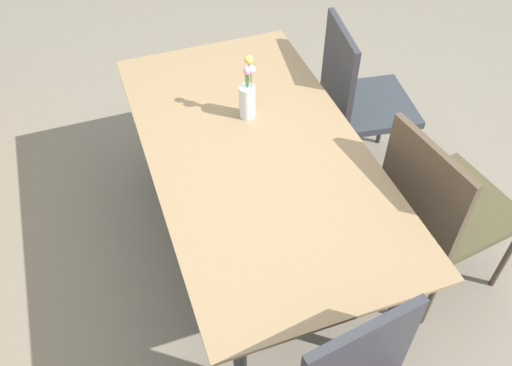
{
  "coord_description": "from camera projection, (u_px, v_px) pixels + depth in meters",
  "views": [
    {
      "loc": [
        -1.59,
        0.67,
        2.32
      ],
      "look_at": [
        0.01,
        0.09,
        0.53
      ],
      "focal_mm": 37.86,
      "sensor_mm": 36.0,
      "label": 1
    }
  ],
  "objects": [
    {
      "name": "chair_near_right",
      "position": [
        358.0,
        96.0,
        2.88
      ],
      "size": [
        0.5,
        0.5,
        0.97
      ],
      "rotation": [
        0.0,
        0.0,
        3.0
      ],
      "color": "#2E3238",
      "rests_on": "ground"
    },
    {
      "name": "flower_vase",
      "position": [
        247.0,
        95.0,
        2.39
      ],
      "size": [
        0.07,
        0.07,
        0.31
      ],
      "color": "silver",
      "rests_on": "dining_table"
    },
    {
      "name": "dining_table",
      "position": [
        256.0,
        159.0,
        2.36
      ],
      "size": [
        1.73,
        0.91,
        0.74
      ],
      "color": "#8C704C",
      "rests_on": "ground"
    },
    {
      "name": "ground_plane",
      "position": [
        274.0,
        250.0,
        2.87
      ],
      "size": [
        12.0,
        12.0,
        0.0
      ],
      "primitive_type": "plane",
      "color": "#756B5B"
    },
    {
      "name": "chair_near_left",
      "position": [
        441.0,
        203.0,
        2.36
      ],
      "size": [
        0.55,
        0.55,
        0.94
      ],
      "rotation": [
        0.0,
        0.0,
        3.28
      ],
      "color": "#463F27",
      "rests_on": "ground"
    }
  ]
}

